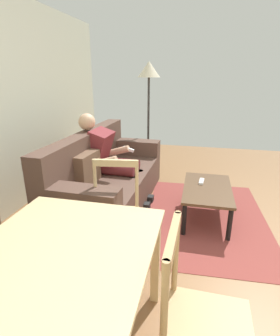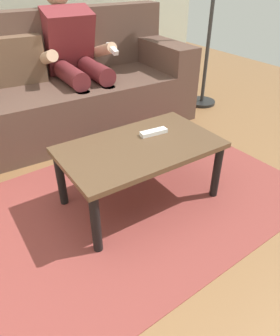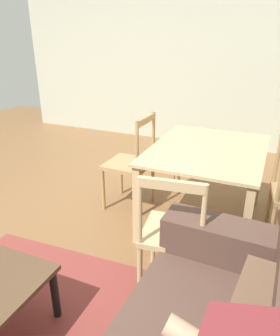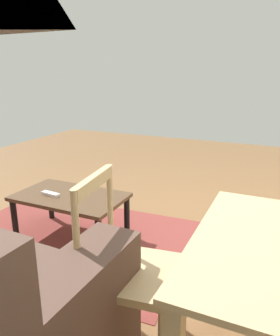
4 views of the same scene
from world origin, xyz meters
name	(u,v)px [view 1 (image 1 of 4)]	position (x,y,z in m)	size (l,w,h in m)	color
ground_plane	(242,277)	(0.00, 0.00, 0.00)	(8.57, 8.57, 0.00)	brown
couch	(107,180)	(1.01, 1.55, 0.34)	(2.15, 0.92, 0.94)	brown
person_lounging	(108,158)	(1.13, 1.56, 0.60)	(0.60, 0.95, 1.16)	maroon
coffee_table	(207,192)	(0.95, 0.30, 0.34)	(0.91, 0.54, 0.39)	brown
tv_remote	(201,181)	(1.09, 0.37, 0.40)	(0.05, 0.17, 0.02)	white
dining_table	(57,274)	(-0.94, 1.12, 0.63)	(1.22, 0.96, 0.74)	#D1B27F
dining_chair_facing_couch	(114,216)	(0.00, 1.12, 0.45)	(0.47, 0.47, 0.92)	#D1B27F
dining_chair_by_doorway	(201,326)	(-0.94, 0.37, 0.47)	(0.43, 0.43, 0.97)	tan
area_rug	(205,217)	(0.95, 0.30, 0.00)	(2.00, 1.40, 0.01)	brown
floor_lamp	(149,80)	(2.39, 1.28, 1.53)	(0.36, 0.36, 1.81)	black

